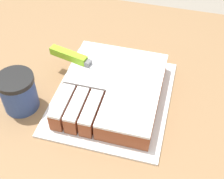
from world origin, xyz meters
TOP-DOWN VIEW (x-y plane):
  - cake_board at (0.05, 0.05)m, footprint 0.31×0.35m
  - cake at (0.05, 0.05)m, footprint 0.25×0.30m
  - knife at (-0.06, 0.10)m, footprint 0.31×0.09m
  - coffee_cup at (-0.18, -0.04)m, footprint 0.10×0.10m

SIDE VIEW (x-z plane):
  - cake_board at x=0.05m, z-range 0.89..0.90m
  - cake at x=0.05m, z-range 0.90..0.96m
  - coffee_cup at x=-0.18m, z-range 0.90..1.00m
  - knife at x=-0.06m, z-range 0.95..0.98m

